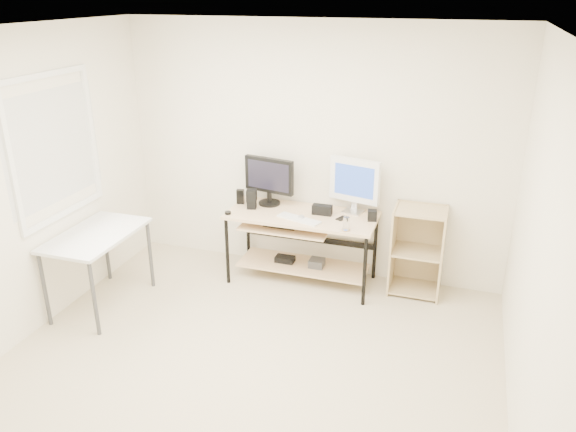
# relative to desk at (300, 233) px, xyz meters

# --- Properties ---
(room) EXTENTS (4.01, 4.01, 2.62)m
(room) POSITION_rel_desk_xyz_m (-0.11, -1.62, 0.78)
(room) COLOR beige
(room) RESTS_ON ground
(desk) EXTENTS (1.50, 0.65, 0.75)m
(desk) POSITION_rel_desk_xyz_m (0.00, 0.00, 0.00)
(desk) COLOR beige
(desk) RESTS_ON ground
(side_table) EXTENTS (0.60, 1.00, 0.75)m
(side_table) POSITION_rel_desk_xyz_m (-1.65, -1.06, 0.13)
(side_table) COLOR silver
(side_table) RESTS_ON ground
(shelf_unit) EXTENTS (0.50, 0.40, 0.90)m
(shelf_unit) POSITION_rel_desk_xyz_m (1.18, 0.16, -0.09)
(shelf_unit) COLOR tan
(shelf_unit) RESTS_ON ground
(black_monitor) EXTENTS (0.55, 0.23, 0.50)m
(black_monitor) POSITION_rel_desk_xyz_m (-0.38, 0.16, 0.50)
(black_monitor) COLOR black
(black_monitor) RESTS_ON desk
(white_imac) EXTENTS (0.52, 0.17, 0.56)m
(white_imac) POSITION_rel_desk_xyz_m (0.50, 0.20, 0.54)
(white_imac) COLOR silver
(white_imac) RESTS_ON desk
(keyboard) EXTENTS (0.47, 0.26, 0.02)m
(keyboard) POSITION_rel_desk_xyz_m (0.04, -0.16, 0.22)
(keyboard) COLOR silver
(keyboard) RESTS_ON desk
(mouse) EXTENTS (0.08, 0.11, 0.03)m
(mouse) POSITION_rel_desk_xyz_m (0.05, -0.12, 0.23)
(mouse) COLOR #A8A8AC
(mouse) RESTS_ON desk
(center_speaker) EXTENTS (0.20, 0.09, 0.10)m
(center_speaker) POSITION_rel_desk_xyz_m (0.22, 0.05, 0.26)
(center_speaker) COLOR black
(center_speaker) RESTS_ON desk
(speaker_left) EXTENTS (0.12, 0.12, 0.20)m
(speaker_left) POSITION_rel_desk_xyz_m (-0.51, -0.01, 0.32)
(speaker_left) COLOR black
(speaker_left) RESTS_ON desk
(speaker_right) EXTENTS (0.10, 0.10, 0.10)m
(speaker_right) POSITION_rel_desk_xyz_m (0.72, 0.05, 0.26)
(speaker_right) COLOR black
(speaker_right) RESTS_ON desk
(audio_controller) EXTENTS (0.08, 0.06, 0.15)m
(audio_controller) POSITION_rel_desk_xyz_m (-0.68, 0.08, 0.29)
(audio_controller) COLOR black
(audio_controller) RESTS_ON desk
(volume_puck) EXTENTS (0.08, 0.08, 0.03)m
(volume_puck) POSITION_rel_desk_xyz_m (-0.68, -0.24, 0.22)
(volume_puck) COLOR black
(volume_puck) RESTS_ON desk
(smartphone) EXTENTS (0.11, 0.14, 0.01)m
(smartphone) POSITION_rel_desk_xyz_m (0.43, -0.00, 0.22)
(smartphone) COLOR black
(smartphone) RESTS_ON desk
(coaster) EXTENTS (0.09, 0.09, 0.01)m
(coaster) POSITION_rel_desk_xyz_m (0.53, -0.27, 0.21)
(coaster) COLOR olive
(coaster) RESTS_ON desk
(drinking_glass) EXTENTS (0.07, 0.07, 0.13)m
(drinking_glass) POSITION_rel_desk_xyz_m (0.53, -0.27, 0.28)
(drinking_glass) COLOR white
(drinking_glass) RESTS_ON coaster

